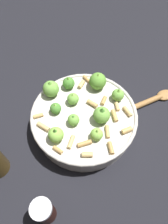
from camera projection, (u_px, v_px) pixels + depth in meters
name	position (u px, v px, depth m)	size (l,w,h in m)	color
ground_plane	(84.00, 125.00, 0.57)	(2.40, 2.40, 0.00)	black
cooking_pan	(84.00, 117.00, 0.54)	(0.27, 0.27, 0.11)	beige
pepper_shaker	(44.00, 211.00, 0.41)	(0.04, 0.04, 0.09)	#33140F
wooden_spoon	(147.00, 102.00, 0.60)	(0.20, 0.12, 0.02)	#9E703D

